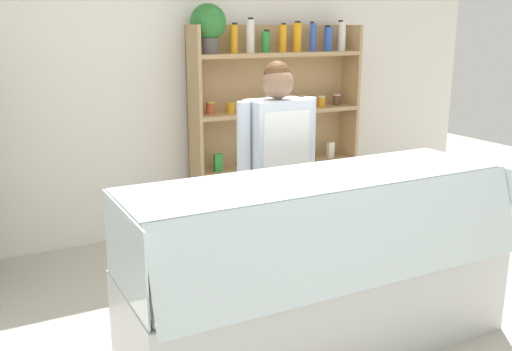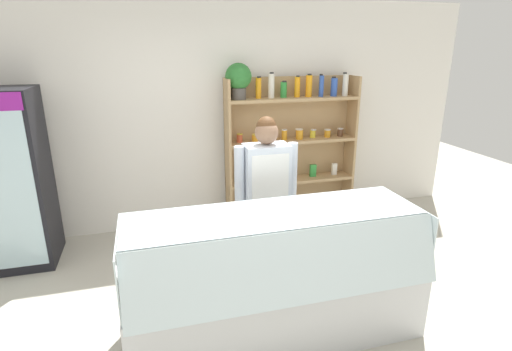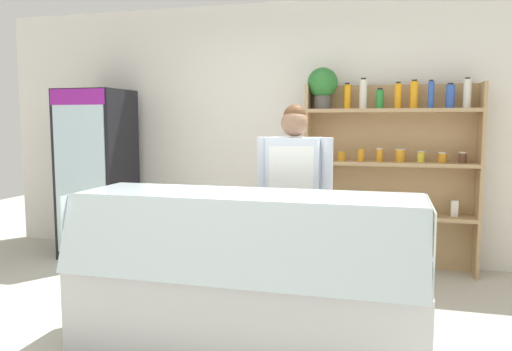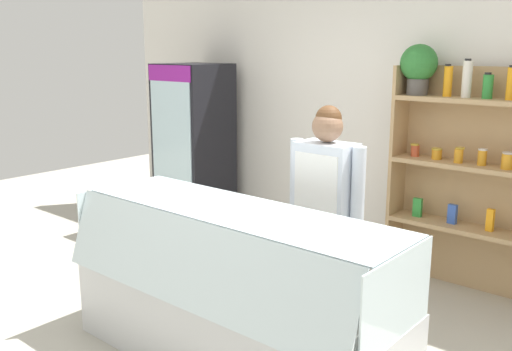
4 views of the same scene
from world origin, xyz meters
TOP-DOWN VIEW (x-y plane):
  - back_wall at (0.00, 2.24)m, footprint 6.80×0.10m
  - drinks_fridge at (-2.05, 1.72)m, footprint 0.67×0.64m
  - shelving_unit at (0.91, 2.01)m, footprint 1.64×0.30m
  - deli_display_case at (0.14, -0.05)m, footprint 2.21×0.81m
  - shop_clerk at (0.30, 0.72)m, footprint 0.59×0.25m

SIDE VIEW (x-z plane):
  - deli_display_case at x=0.14m, z-range -0.19..0.82m
  - drinks_fridge at x=-2.05m, z-range 0.00..1.80m
  - shop_clerk at x=0.30m, z-range 0.14..1.73m
  - shelving_unit at x=0.91m, z-range 0.15..2.14m
  - back_wall at x=0.00m, z-range 0.00..2.70m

